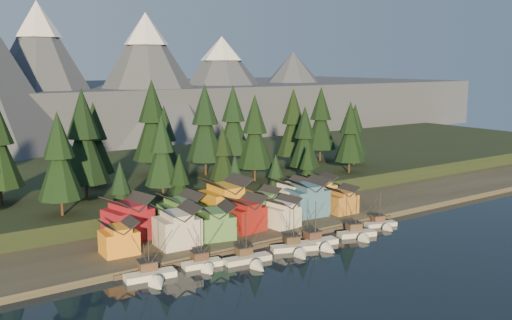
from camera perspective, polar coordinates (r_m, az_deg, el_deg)
ground at (r=126.54m, az=5.94°, el=-10.13°), size 500.00×500.00×0.00m
shore_strip at (r=157.29m, az=-3.64°, el=-5.83°), size 400.00×50.00×1.50m
hillside at (r=200.11m, az=-11.08°, el=-1.95°), size 420.00×100.00×6.00m
dock at (r=138.60m, az=1.45°, el=-8.08°), size 80.00×4.00×1.00m
mountain_ridge at (r=312.79m, az=-21.17°, el=6.00°), size 560.00×190.00×90.00m
boat_0 at (r=117.12m, az=-10.40°, el=-10.70°), size 10.91×11.62×12.27m
boat_1 at (r=122.34m, az=-5.25°, el=-9.69°), size 9.01×9.62×11.39m
boat_2 at (r=124.52m, az=-0.60°, el=-9.41°), size 11.20×11.97×11.42m
boat_3 at (r=132.05m, az=4.03°, el=-8.29°), size 11.43×11.81×11.57m
boat_4 at (r=136.21m, az=6.37°, el=-7.73°), size 11.11×11.85×11.74m
boat_5 at (r=144.43m, az=10.25°, el=-6.76°), size 10.25×10.79×11.74m
boat_6 at (r=154.53m, az=12.55°, el=-5.88°), size 9.20×9.62×10.18m
house_front_0 at (r=128.97m, az=-13.56°, el=-7.43°), size 7.85×7.46×7.48m
house_front_1 at (r=131.81m, az=-7.90°, el=-6.42°), size 9.51×9.17×9.38m
house_front_2 at (r=136.74m, az=-4.16°, el=-6.01°), size 10.24×10.29×8.28m
house_front_3 at (r=142.31m, az=-1.10°, el=-5.27°), size 9.44×9.09×8.69m
house_front_4 at (r=145.99m, az=2.58°, el=-5.14°), size 8.27×8.77×7.50m
house_front_5 at (r=156.56m, az=5.14°, el=-3.59°), size 10.69×9.90×10.32m
house_front_6 at (r=160.62m, az=8.54°, el=-3.86°), size 7.76×7.37×7.50m
house_back_0 at (r=138.14m, az=-12.69°, el=-5.58°), size 11.27×10.98×10.45m
house_back_1 at (r=141.19m, az=-7.56°, el=-5.21°), size 9.15×9.25×9.88m
house_back_2 at (r=149.32m, az=-3.06°, el=-3.91°), size 11.23×10.33×11.80m
house_back_3 at (r=154.38m, az=0.70°, el=-4.22°), size 8.95×8.26×7.95m
house_back_4 at (r=160.52m, az=3.56°, el=-3.43°), size 8.87×8.54×9.31m
house_back_5 at (r=166.20m, az=6.26°, el=-3.00°), size 10.25×10.33×9.40m
tree_hill_2 at (r=144.87m, az=-19.07°, el=0.08°), size 10.95×10.95×25.51m
tree_hill_3 at (r=158.71m, az=-16.85°, el=1.97°), size 13.03×13.03×30.35m
tree_hill_4 at (r=175.66m, az=-15.85°, el=1.86°), size 10.96×10.96×25.54m
tree_hill_5 at (r=156.59m, az=-9.37°, el=0.69°), size 9.93×9.93×23.12m
tree_hill_6 at (r=173.29m, az=-9.12°, el=1.80°), size 10.47×10.47×24.40m
tree_hill_7 at (r=163.64m, az=-3.35°, el=0.42°), size 8.22×8.22×19.16m
tree_hill_8 at (r=187.34m, az=-5.11°, el=3.46°), size 13.00×13.00×30.27m
tree_hill_9 at (r=177.45m, az=-0.13°, el=2.61°), size 11.69×11.69×27.23m
tree_hill_10 at (r=202.43m, az=-2.29°, el=3.79°), size 12.53×12.53×29.19m
tree_hill_11 at (r=183.37m, az=4.88°, el=2.12°), size 9.99×9.99×23.28m
tree_hill_12 at (r=200.39m, az=3.74°, el=3.54°), size 12.05×12.05×28.08m
tree_hill_13 at (r=193.77m, az=9.37°, el=2.59°), size 10.39×10.39×24.20m
tree_hill_14 at (r=216.46m, az=6.49°, el=3.94°), size 12.00×12.00×27.96m
tree_hill_15 at (r=189.80m, az=-10.30°, el=3.64°), size 13.55×13.55×31.57m
tree_hill_17 at (r=209.32m, az=9.83°, el=2.81°), size 9.56×9.56×22.27m
tree_shore_0 at (r=142.74m, az=-13.36°, el=-3.33°), size 7.69×7.69×17.91m
tree_shore_1 at (r=149.05m, az=-7.63°, el=-2.48°), size 7.93×7.93×18.48m
tree_shore_2 at (r=157.56m, az=-2.12°, el=-2.16°), size 7.02×7.02×16.36m
tree_shore_3 at (r=165.47m, az=1.97°, el=-1.77°), size 6.62×6.62×15.42m
tree_shore_4 at (r=172.58m, az=5.17°, el=-0.96°), size 7.46×7.46×17.38m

